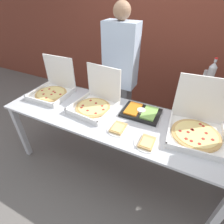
# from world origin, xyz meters

# --- Properties ---
(ground_plane) EXTENTS (16.00, 16.00, 0.00)m
(ground_plane) POSITION_xyz_m (0.00, 0.00, 0.00)
(ground_plane) COLOR slate
(brick_wall_behind) EXTENTS (10.00, 0.06, 2.80)m
(brick_wall_behind) POSITION_xyz_m (0.00, 1.70, 1.40)
(brick_wall_behind) COLOR brown
(brick_wall_behind) RESTS_ON ground_plane
(buffet_table) EXTENTS (2.39, 0.76, 0.82)m
(buffet_table) POSITION_xyz_m (0.00, 0.00, 0.73)
(buffet_table) COLOR silver
(buffet_table) RESTS_ON ground_plane
(pizza_box_near_right) EXTENTS (0.47, 0.49, 0.43)m
(pizza_box_near_right) POSITION_xyz_m (-0.23, 0.07, 0.90)
(pizza_box_near_right) COLOR white
(pizza_box_near_right) RESTS_ON buffet_table
(pizza_box_far_left) EXTENTS (0.53, 0.54, 0.48)m
(pizza_box_far_left) POSITION_xyz_m (0.81, 0.11, 0.90)
(pizza_box_far_left) COLOR white
(pizza_box_far_left) RESTS_ON buffet_table
(pizza_box_far_right) EXTENTS (0.45, 0.46, 0.43)m
(pizza_box_far_right) POSITION_xyz_m (-0.87, 0.10, 0.90)
(pizza_box_far_right) COLOR white
(pizza_box_far_right) RESTS_ON buffet_table
(paper_plate_front_right) EXTENTS (0.23, 0.23, 0.03)m
(paper_plate_front_right) POSITION_xyz_m (0.15, -0.16, 0.83)
(paper_plate_front_right) COLOR white
(paper_plate_front_right) RESTS_ON buffet_table
(paper_plate_front_center) EXTENTS (0.23, 0.23, 0.03)m
(paper_plate_front_center) POSITION_xyz_m (0.45, -0.23, 0.83)
(paper_plate_front_center) COLOR white
(paper_plate_front_center) RESTS_ON buffet_table
(veggie_tray) EXTENTS (0.40, 0.30, 0.05)m
(veggie_tray) POSITION_xyz_m (0.26, 0.17, 0.84)
(veggie_tray) COLOR black
(veggie_tray) RESTS_ON buffet_table
(sideboard_podium) EXTENTS (0.61, 0.53, 0.95)m
(sideboard_podium) POSITION_xyz_m (0.95, 0.89, 0.48)
(sideboard_podium) COLOR #4C3323
(sideboard_podium) RESTS_ON ground_plane
(soda_bottle) EXTENTS (0.09, 0.09, 0.33)m
(soda_bottle) POSITION_xyz_m (0.85, 0.93, 1.10)
(soda_bottle) COLOR #B7BCC1
(soda_bottle) RESTS_ON sideboard_podium
(soda_can_silver) EXTENTS (0.07, 0.07, 0.12)m
(soda_can_silver) POSITION_xyz_m (0.81, 1.07, 1.02)
(soda_can_silver) COLOR silver
(soda_can_silver) RESTS_ON sideboard_podium
(soda_can_colored) EXTENTS (0.07, 0.07, 0.12)m
(soda_can_colored) POSITION_xyz_m (0.80, 0.77, 1.02)
(soda_can_colored) COLOR red
(soda_can_colored) RESTS_ON sideboard_podium
(person_guest_plaid) EXTENTS (0.40, 0.22, 1.82)m
(person_guest_plaid) POSITION_xyz_m (-0.18, 0.60, 0.95)
(person_guest_plaid) COLOR slate
(person_guest_plaid) RESTS_ON ground_plane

